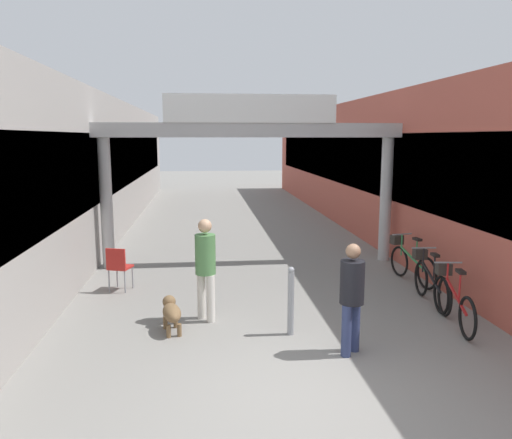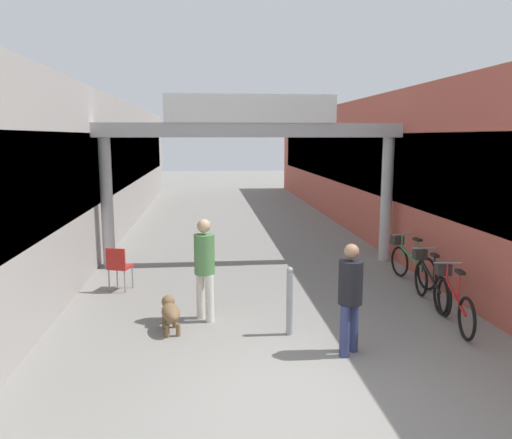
{
  "view_description": "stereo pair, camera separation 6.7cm",
  "coord_description": "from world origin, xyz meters",
  "px_view_note": "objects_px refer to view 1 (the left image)",
  "views": [
    {
      "loc": [
        -1.11,
        -5.51,
        3.04
      ],
      "look_at": [
        0.0,
        4.92,
        1.3
      ],
      "focal_mm": 35.0,
      "sensor_mm": 36.0,
      "label": 1
    },
    {
      "loc": [
        -1.04,
        -5.52,
        3.04
      ],
      "look_at": [
        0.0,
        4.92,
        1.3
      ],
      "focal_mm": 35.0,
      "sensor_mm": 36.0,
      "label": 2
    }
  ],
  "objects_px": {
    "cafe_chair_red_nearer": "(118,265)",
    "pedestrian_companion": "(352,292)",
    "bicycle_green_third": "(410,261)",
    "bollard_post_metal": "(291,300)",
    "bicycle_red_nearest": "(453,299)",
    "pedestrian_with_dog": "(205,263)",
    "dog_on_leash": "(171,312)",
    "bicycle_black_second": "(429,279)"
  },
  "relations": [
    {
      "from": "bicycle_black_second",
      "to": "bicycle_green_third",
      "type": "relative_size",
      "value": 1.01
    },
    {
      "from": "bicycle_green_third",
      "to": "bollard_post_metal",
      "type": "bearing_deg",
      "value": -139.16
    },
    {
      "from": "pedestrian_companion",
      "to": "dog_on_leash",
      "type": "xyz_separation_m",
      "value": [
        -2.57,
        1.1,
        -0.58
      ]
    },
    {
      "from": "bicycle_black_second",
      "to": "bollard_post_metal",
      "type": "height_order",
      "value": "bollard_post_metal"
    },
    {
      "from": "bicycle_red_nearest",
      "to": "bicycle_green_third",
      "type": "xyz_separation_m",
      "value": [
        0.31,
        2.47,
        0.0
      ]
    },
    {
      "from": "bicycle_red_nearest",
      "to": "cafe_chair_red_nearer",
      "type": "relative_size",
      "value": 1.89
    },
    {
      "from": "pedestrian_with_dog",
      "to": "bicycle_black_second",
      "type": "bearing_deg",
      "value": 6.8
    },
    {
      "from": "bicycle_green_third",
      "to": "bicycle_red_nearest",
      "type": "bearing_deg",
      "value": -97.14
    },
    {
      "from": "bicycle_green_third",
      "to": "cafe_chair_red_nearer",
      "type": "distance_m",
      "value": 6.04
    },
    {
      "from": "bollard_post_metal",
      "to": "cafe_chair_red_nearer",
      "type": "bearing_deg",
      "value": 139.89
    },
    {
      "from": "pedestrian_with_dog",
      "to": "dog_on_leash",
      "type": "relative_size",
      "value": 2.34
    },
    {
      "from": "pedestrian_with_dog",
      "to": "bicycle_green_third",
      "type": "xyz_separation_m",
      "value": [
        4.32,
        1.85,
        -0.55
      ]
    },
    {
      "from": "pedestrian_companion",
      "to": "cafe_chair_red_nearer",
      "type": "relative_size",
      "value": 1.79
    },
    {
      "from": "pedestrian_with_dog",
      "to": "pedestrian_companion",
      "type": "xyz_separation_m",
      "value": [
        2.02,
        -1.54,
        -0.08
      ]
    },
    {
      "from": "bollard_post_metal",
      "to": "cafe_chair_red_nearer",
      "type": "relative_size",
      "value": 1.22
    },
    {
      "from": "dog_on_leash",
      "to": "bollard_post_metal",
      "type": "distance_m",
      "value": 1.89
    },
    {
      "from": "pedestrian_companion",
      "to": "cafe_chair_red_nearer",
      "type": "xyz_separation_m",
      "value": [
        -3.73,
        3.31,
        -0.36
      ]
    },
    {
      "from": "pedestrian_companion",
      "to": "bicycle_black_second",
      "type": "height_order",
      "value": "pedestrian_companion"
    },
    {
      "from": "pedestrian_with_dog",
      "to": "cafe_chair_red_nearer",
      "type": "xyz_separation_m",
      "value": [
        -1.71,
        1.77,
        -0.45
      ]
    },
    {
      "from": "pedestrian_companion",
      "to": "bollard_post_metal",
      "type": "distance_m",
      "value": 1.12
    },
    {
      "from": "bicycle_red_nearest",
      "to": "bollard_post_metal",
      "type": "height_order",
      "value": "bollard_post_metal"
    },
    {
      "from": "dog_on_leash",
      "to": "cafe_chair_red_nearer",
      "type": "relative_size",
      "value": 0.83
    },
    {
      "from": "cafe_chair_red_nearer",
      "to": "pedestrian_companion",
      "type": "bearing_deg",
      "value": -41.56
    },
    {
      "from": "pedestrian_with_dog",
      "to": "bicycle_green_third",
      "type": "distance_m",
      "value": 4.74
    },
    {
      "from": "bicycle_black_second",
      "to": "bollard_post_metal",
      "type": "distance_m",
      "value": 3.08
    },
    {
      "from": "bicycle_black_second",
      "to": "bicycle_green_third",
      "type": "xyz_separation_m",
      "value": [
        0.21,
        1.36,
        0.0
      ]
    },
    {
      "from": "dog_on_leash",
      "to": "bicycle_green_third",
      "type": "bearing_deg",
      "value": 25.16
    },
    {
      "from": "bicycle_red_nearest",
      "to": "bicycle_black_second",
      "type": "distance_m",
      "value": 1.12
    },
    {
      "from": "pedestrian_companion",
      "to": "bicycle_red_nearest",
      "type": "relative_size",
      "value": 0.95
    },
    {
      "from": "pedestrian_companion",
      "to": "pedestrian_with_dog",
      "type": "bearing_deg",
      "value": 142.76
    },
    {
      "from": "pedestrian_companion",
      "to": "dog_on_leash",
      "type": "bearing_deg",
      "value": 156.86
    },
    {
      "from": "cafe_chair_red_nearer",
      "to": "pedestrian_with_dog",
      "type": "bearing_deg",
      "value": -46.01
    },
    {
      "from": "bicycle_green_third",
      "to": "bicycle_black_second",
      "type": "bearing_deg",
      "value": -98.79
    },
    {
      "from": "bollard_post_metal",
      "to": "pedestrian_with_dog",
      "type": "bearing_deg",
      "value": 149.57
    },
    {
      "from": "pedestrian_with_dog",
      "to": "bicycle_red_nearest",
      "type": "bearing_deg",
      "value": -8.8
    },
    {
      "from": "bicycle_red_nearest",
      "to": "bollard_post_metal",
      "type": "xyz_separation_m",
      "value": [
        -2.71,
        -0.14,
        0.11
      ]
    },
    {
      "from": "bicycle_green_third",
      "to": "bollard_post_metal",
      "type": "relative_size",
      "value": 1.54
    },
    {
      "from": "pedestrian_with_dog",
      "to": "bicycle_black_second",
      "type": "relative_size",
      "value": 1.02
    },
    {
      "from": "pedestrian_companion",
      "to": "cafe_chair_red_nearer",
      "type": "bearing_deg",
      "value": 138.44
    },
    {
      "from": "pedestrian_with_dog",
      "to": "bicycle_red_nearest",
      "type": "height_order",
      "value": "pedestrian_with_dog"
    },
    {
      "from": "dog_on_leash",
      "to": "bicycle_green_third",
      "type": "distance_m",
      "value": 5.39
    },
    {
      "from": "dog_on_leash",
      "to": "bicycle_black_second",
      "type": "distance_m",
      "value": 4.76
    }
  ]
}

